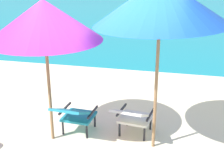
{
  "coord_description": "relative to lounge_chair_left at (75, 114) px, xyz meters",
  "views": [
    {
      "loc": [
        1.23,
        -4.64,
        2.89
      ],
      "look_at": [
        0.0,
        0.68,
        0.75
      ],
      "focal_mm": 52.06,
      "sensor_mm": 36.0,
      "label": 1
    }
  ],
  "objects": [
    {
      "name": "lounge_chair_left",
      "position": [
        0.0,
        0.0,
        0.0
      ],
      "size": [
        0.58,
        0.9,
        0.68
      ],
      "color": "teal",
      "rests_on": "ground_plane"
    },
    {
      "name": "ocean_band",
      "position": [
        0.5,
        12.66,
        -0.4
      ],
      "size": [
        40.0,
        18.0,
        0.01
      ],
      "primitive_type": "cube",
      "color": "teal",
      "rests_on": "ground_plane"
    },
    {
      "name": "ground_plane",
      "position": [
        0.5,
        3.98,
        -0.4
      ],
      "size": [
        40.0,
        40.0,
        0.0
      ],
      "primitive_type": "plane",
      "color": "beige"
    },
    {
      "name": "beach_umbrella_right",
      "position": [
        1.35,
        -0.05,
        1.91
      ],
      "size": [
        2.55,
        2.54,
        2.68
      ],
      "color": "olive",
      "rests_on": "ground_plane"
    },
    {
      "name": "beach_umbrella_left",
      "position": [
        -0.35,
        -0.18,
        1.61
      ],
      "size": [
        1.88,
        1.89,
        2.33
      ],
      "color": "olive",
      "rests_on": "ground_plane"
    },
    {
      "name": "lounge_chair_right",
      "position": [
        0.97,
        0.15,
        0.0
      ],
      "size": [
        0.65,
        0.94,
        0.68
      ],
      "color": "silver",
      "rests_on": "ground_plane"
    }
  ]
}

